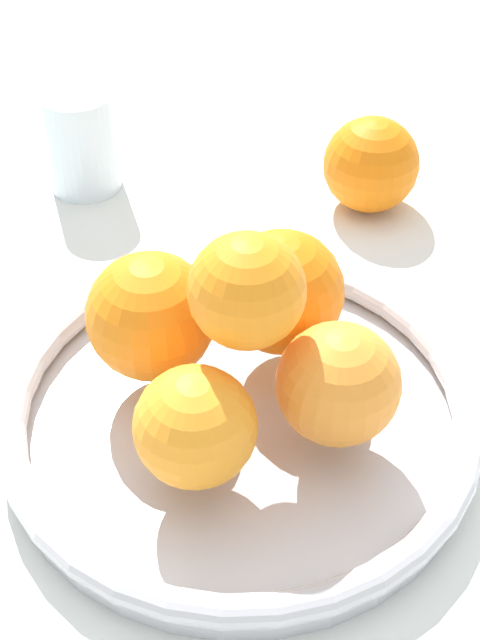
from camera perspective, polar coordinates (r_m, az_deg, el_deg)
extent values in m
plane|color=silver|center=(0.59, 0.00, -6.99)|extent=(4.00, 4.00, 0.00)
cylinder|color=silver|center=(0.58, 0.00, -6.57)|extent=(0.30, 0.30, 0.01)
torus|color=silver|center=(0.57, 0.00, -5.52)|extent=(0.31, 0.31, 0.02)
sphere|color=orange|center=(0.58, 2.68, 1.82)|extent=(0.08, 0.08, 0.08)
sphere|color=orange|center=(0.56, -5.72, 0.26)|extent=(0.08, 0.08, 0.08)
sphere|color=orange|center=(0.50, -2.89, -6.83)|extent=(0.07, 0.07, 0.07)
sphere|color=orange|center=(0.53, 6.30, -4.09)|extent=(0.07, 0.07, 0.07)
sphere|color=orange|center=(0.49, 0.61, 1.94)|extent=(0.07, 0.07, 0.07)
sphere|color=orange|center=(0.77, 8.39, 9.81)|extent=(0.08, 0.08, 0.08)
cylinder|color=silver|center=(0.79, -10.12, 11.22)|extent=(0.06, 0.06, 0.09)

